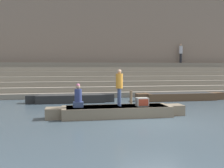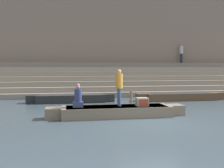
# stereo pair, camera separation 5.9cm
# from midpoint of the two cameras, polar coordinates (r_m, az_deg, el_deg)

# --- Properties ---
(ground_plane) EXTENTS (120.00, 120.00, 0.00)m
(ground_plane) POSITION_cam_midpoint_polar(r_m,az_deg,el_deg) (10.69, 9.06, -8.08)
(ground_plane) COLOR #3D4C56
(ghat_steps) EXTENTS (36.00, 4.53, 2.57)m
(ghat_steps) POSITION_cam_midpoint_polar(r_m,az_deg,el_deg) (21.47, -0.84, 0.31)
(ghat_steps) COLOR gray
(ghat_steps) RESTS_ON ground
(back_wall) EXTENTS (34.20, 1.28, 9.15)m
(back_wall) POSITION_cam_midpoint_polar(r_m,az_deg,el_deg) (23.74, -1.73, 9.40)
(back_wall) COLOR #7F6B5B
(back_wall) RESTS_ON ground
(rowboat_main) EXTENTS (6.10, 1.44, 0.46)m
(rowboat_main) POSITION_cam_midpoint_polar(r_m,az_deg,el_deg) (11.55, 0.90, -5.91)
(rowboat_main) COLOR #756651
(rowboat_main) RESTS_ON ground
(person_standing) EXTENTS (0.31, 0.31, 1.61)m
(person_standing) POSITION_cam_midpoint_polar(r_m,az_deg,el_deg) (11.51, 1.45, -0.19)
(person_standing) COLOR #3D4C75
(person_standing) RESTS_ON rowboat_main
(person_rowing) EXTENTS (0.43, 0.34, 1.01)m
(person_rowing) POSITION_cam_midpoint_polar(r_m,az_deg,el_deg) (11.28, -7.52, -2.96)
(person_rowing) COLOR #3D4C75
(person_rowing) RESTS_ON rowboat_main
(tv_set) EXTENTS (0.51, 0.42, 0.37)m
(tv_set) POSITION_cam_midpoint_polar(r_m,az_deg,el_deg) (11.59, 6.43, -3.89)
(tv_set) COLOR #9E998E
(tv_set) RESTS_ON rowboat_main
(moored_boat_shore) EXTENTS (5.98, 1.23, 0.48)m
(moored_boat_shore) POSITION_cam_midpoint_polar(r_m,az_deg,el_deg) (17.87, 14.51, -2.60)
(moored_boat_shore) COLOR brown
(moored_boat_shore) RESTS_ON ground
(moored_boat_distant) EXTENTS (5.36, 1.23, 0.48)m
(moored_boat_distant) POSITION_cam_midpoint_polar(r_m,az_deg,el_deg) (16.44, -9.04, -3.07)
(moored_boat_distant) COLOR black
(moored_boat_distant) RESTS_ON ground
(mooring_post) EXTENTS (0.14, 0.14, 0.96)m
(mooring_post) POSITION_cam_midpoint_polar(r_m,az_deg,el_deg) (13.60, 4.03, -3.47)
(mooring_post) COLOR brown
(mooring_post) RESTS_ON ground
(person_on_steps) EXTENTS (0.32, 0.32, 1.74)m
(person_on_steps) POSITION_cam_midpoint_polar(r_m,az_deg,el_deg) (24.76, 14.67, 6.80)
(person_on_steps) COLOR #28282D
(person_on_steps) RESTS_ON ghat_steps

